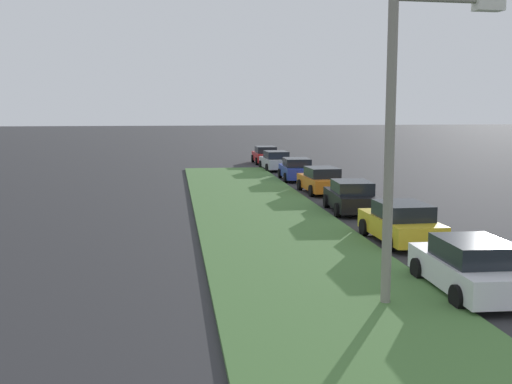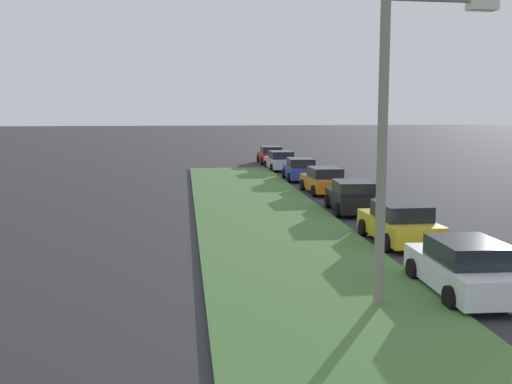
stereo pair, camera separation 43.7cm
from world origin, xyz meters
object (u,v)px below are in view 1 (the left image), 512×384
Objects in this scene: parked_car_yellow at (401,223)px; parked_car_red at (265,155)px; parked_car_orange at (321,180)px; parked_car_white at (470,267)px; parked_car_blue at (296,169)px; parked_car_silver at (276,161)px; streetlight at (404,127)px; parked_car_black at (351,197)px.

parked_car_yellow is 31.98m from parked_car_red.
parked_car_red is (18.78, 0.45, 0.00)m from parked_car_orange.
parked_car_blue is at bearing 0.31° from parked_car_white.
parked_car_orange is 1.00× the size of parked_car_silver.
parked_car_orange is 6.33m from parked_car_blue.
streetlight reaches higher than parked_car_silver.
parked_car_white is 4.34m from streetlight.
streetlight is at bearing 176.29° from parked_car_blue.
parked_car_black is at bearing 178.61° from parked_car_silver.
parked_car_yellow is at bearing -2.61° from parked_car_white.
parked_car_black is 1.00× the size of parked_car_silver.
parked_car_black is 6.51m from parked_car_orange.
parked_car_silver is 33.52m from streetlight.
parked_car_white is 0.58× the size of streetlight.
parked_car_red is at bearing -2.89° from parked_car_silver.
streetlight is at bearing 173.55° from parked_car_silver.
parked_car_white is at bearing 177.31° from parked_car_silver.
parked_car_yellow is 1.00× the size of parked_car_blue.
streetlight reaches higher than parked_car_yellow.
parked_car_red is 0.57× the size of streetlight.
parked_car_white and parked_car_orange have the same top height.
parked_car_yellow is 0.99× the size of parked_car_orange.
parked_car_black and parked_car_silver have the same top height.
parked_car_blue is at bearing -0.41° from parked_car_orange.
parked_car_orange is at bearing 179.69° from parked_car_silver.
parked_car_blue is 0.58× the size of streetlight.
parked_car_orange is at bearing -0.55° from parked_car_white.
parked_car_white is 1.00× the size of parked_car_blue.
parked_car_black is 1.02× the size of parked_car_red.
parked_car_orange and parked_car_blue have the same top height.
parked_car_silver is at bearing -0.62° from parked_car_yellow.
parked_car_black is (6.68, -0.07, 0.00)m from parked_car_yellow.
streetlight is (-20.22, 2.81, 3.67)m from parked_car_orange.
parked_car_orange is at bearing -178.87° from parked_car_red.
parked_car_yellow is at bearing 177.04° from parked_car_orange.
parked_car_white is 19.50m from parked_car_orange.
streetlight is (-7.02, 2.62, 3.67)m from parked_car_yellow.
parked_car_white and parked_car_blue have the same top height.
parked_car_red is (25.29, 0.33, 0.00)m from parked_car_black.
parked_car_orange is 18.78m from parked_car_red.
parked_car_yellow is 8.34m from streetlight.
parked_car_blue is (12.84, 0.07, 0.00)m from parked_car_black.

